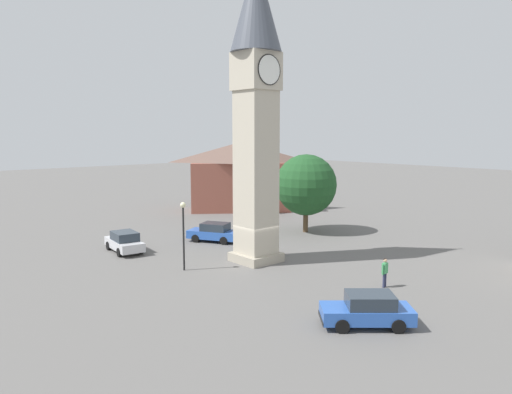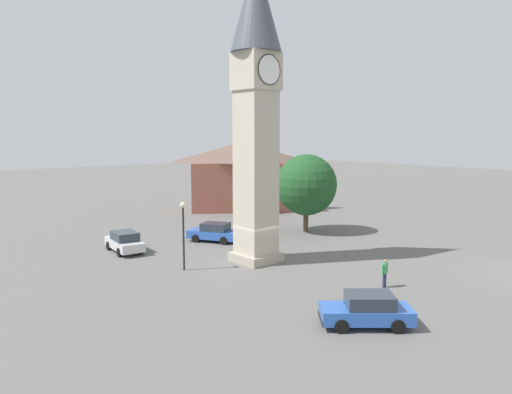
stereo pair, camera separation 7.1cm
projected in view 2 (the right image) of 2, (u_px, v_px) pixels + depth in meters
ground_plane at (256, 261)px, 33.30m from camera, size 200.00×200.00×0.00m
clock_tower at (256, 86)px, 31.77m from camera, size 3.37×3.37×20.14m
car_blue_kerb at (367, 310)px, 21.98m from camera, size 4.21×4.00×1.53m
car_silver_kerb at (125, 242)px, 35.81m from camera, size 2.20×4.31×1.53m
car_red_corner at (214, 232)px, 39.25m from camera, size 3.49×4.43×1.53m
pedestrian at (385, 270)px, 27.52m from camera, size 0.56×0.26×1.69m
tree at (306, 185)px, 42.61m from camera, size 5.38×5.38×6.90m
building_terrace_right at (241, 176)px, 55.03m from camera, size 12.39×11.14×7.72m
lamp_post at (183, 224)px, 30.72m from camera, size 0.36×0.36×4.40m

